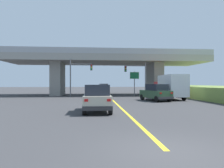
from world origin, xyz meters
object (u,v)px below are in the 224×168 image
box_truck (170,87)px  traffic_signal_nearside (138,74)px  suv_lead (97,98)px  traffic_signal_farside (78,73)px  highway_sign (134,78)px  suv_crossing (156,92)px  sedan_oncoming (103,89)px

box_truck → traffic_signal_nearside: 7.13m
suv_lead → traffic_signal_nearside: size_ratio=0.80×
traffic_signal_farside → highway_sign: 9.92m
traffic_signal_farside → traffic_signal_nearside: bearing=4.0°
highway_sign → traffic_signal_nearside: bearing=-85.6°
suv_lead → traffic_signal_nearside: bearing=68.3°
suv_crossing → sedan_oncoming: size_ratio=1.04×
sedan_oncoming → box_truck: bearing=-62.5°
traffic_signal_nearside → suv_lead: bearing=-111.7°
suv_lead → sedan_oncoming: size_ratio=0.94×
suv_lead → highway_sign: highway_sign is taller
traffic_signal_nearside → highway_sign: (-0.17, 2.24, -0.48)m
suv_crossing → traffic_signal_nearside: 8.89m
suv_lead → box_truck: 14.80m
sedan_oncoming → highway_sign: (5.04, -7.35, 2.07)m
box_truck → traffic_signal_nearside: size_ratio=1.28×
suv_lead → suv_crossing: same height
suv_lead → box_truck: box_truck is taller
box_truck → traffic_signal_farside: size_ratio=1.18×
box_truck → sedan_oncoming: size_ratio=1.51×
suv_lead → sedan_oncoming: bearing=86.5°
suv_lead → highway_sign: bearing=71.1°
traffic_signal_nearside → traffic_signal_farside: size_ratio=0.93×
suv_lead → traffic_signal_farside: bearing=99.5°
sedan_oncoming → highway_sign: highway_sign is taller
traffic_signal_nearside → highway_sign: size_ratio=1.30×
box_truck → traffic_signal_nearside: traffic_signal_nearside is taller
suv_lead → sedan_oncoming: (1.64, 26.82, 0.00)m
traffic_signal_farside → box_truck: bearing=-23.6°
traffic_signal_nearside → highway_sign: 2.29m
highway_sign → traffic_signal_farside: bearing=-162.9°
traffic_signal_nearside → sedan_oncoming: bearing=118.5°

